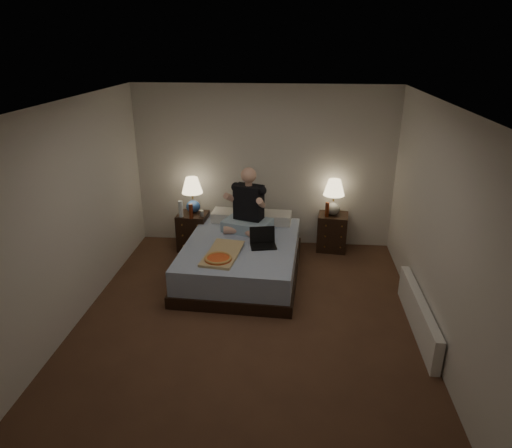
# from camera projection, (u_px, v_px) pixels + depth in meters

# --- Properties ---
(floor) EXTENTS (4.00, 4.50, 0.00)m
(floor) POSITION_uv_depth(u_px,v_px,m) (249.00, 318.00, 5.44)
(floor) COLOR brown
(floor) RESTS_ON ground
(ceiling) EXTENTS (4.00, 4.50, 0.00)m
(ceiling) POSITION_uv_depth(u_px,v_px,m) (248.00, 103.00, 4.50)
(ceiling) COLOR white
(ceiling) RESTS_ON ground
(wall_back) EXTENTS (4.00, 0.00, 2.50)m
(wall_back) POSITION_uv_depth(u_px,v_px,m) (264.00, 167.00, 7.05)
(wall_back) COLOR silver
(wall_back) RESTS_ON ground
(wall_front) EXTENTS (4.00, 0.00, 2.50)m
(wall_front) POSITION_uv_depth(u_px,v_px,m) (212.00, 351.00, 2.89)
(wall_front) COLOR silver
(wall_front) RESTS_ON ground
(wall_left) EXTENTS (0.00, 4.50, 2.50)m
(wall_left) POSITION_uv_depth(u_px,v_px,m) (72.00, 215.00, 5.14)
(wall_left) COLOR silver
(wall_left) RESTS_ON ground
(wall_right) EXTENTS (0.00, 4.50, 2.50)m
(wall_right) POSITION_uv_depth(u_px,v_px,m) (437.00, 227.00, 4.80)
(wall_right) COLOR silver
(wall_right) RESTS_ON ground
(bed) EXTENTS (1.60, 2.07, 0.50)m
(bed) POSITION_uv_depth(u_px,v_px,m) (242.00, 258.00, 6.37)
(bed) COLOR #5573AA
(bed) RESTS_ON floor
(nightstand_left) EXTENTS (0.47, 0.43, 0.58)m
(nightstand_left) POSITION_uv_depth(u_px,v_px,m) (193.00, 231.00, 7.16)
(nightstand_left) COLOR black
(nightstand_left) RESTS_ON floor
(nightstand_right) EXTENTS (0.49, 0.45, 0.58)m
(nightstand_right) POSITION_uv_depth(u_px,v_px,m) (332.00, 232.00, 7.13)
(nightstand_right) COLOR black
(nightstand_right) RESTS_ON floor
(lamp_left) EXTENTS (0.39, 0.39, 0.56)m
(lamp_left) POSITION_uv_depth(u_px,v_px,m) (193.00, 195.00, 7.01)
(lamp_left) COLOR #274C91
(lamp_left) RESTS_ON nightstand_left
(lamp_right) EXTENTS (0.35, 0.35, 0.56)m
(lamp_right) POSITION_uv_depth(u_px,v_px,m) (334.00, 197.00, 6.92)
(lamp_right) COLOR gray
(lamp_right) RESTS_ON nightstand_right
(water_bottle) EXTENTS (0.07, 0.07, 0.25)m
(water_bottle) POSITION_uv_depth(u_px,v_px,m) (181.00, 209.00, 6.89)
(water_bottle) COLOR silver
(water_bottle) RESTS_ON nightstand_left
(soda_can) EXTENTS (0.07, 0.07, 0.10)m
(soda_can) POSITION_uv_depth(u_px,v_px,m) (202.00, 213.00, 6.92)
(soda_can) COLOR #A7A7A2
(soda_can) RESTS_ON nightstand_left
(beer_bottle_left) EXTENTS (0.06, 0.06, 0.23)m
(beer_bottle_left) POSITION_uv_depth(u_px,v_px,m) (191.00, 211.00, 6.82)
(beer_bottle_left) COLOR #5E210D
(beer_bottle_left) RESTS_ON nightstand_left
(beer_bottle_right) EXTENTS (0.06, 0.06, 0.23)m
(beer_bottle_right) POSITION_uv_depth(u_px,v_px,m) (327.00, 210.00, 6.90)
(beer_bottle_right) COLOR #561F0C
(beer_bottle_right) RESTS_ON nightstand_right
(person) EXTENTS (0.79, 0.71, 0.93)m
(person) POSITION_uv_depth(u_px,v_px,m) (247.00, 200.00, 6.48)
(person) COLOR black
(person) RESTS_ON bed
(laptop) EXTENTS (0.39, 0.34, 0.24)m
(laptop) POSITION_uv_depth(u_px,v_px,m) (263.00, 239.00, 6.08)
(laptop) COLOR black
(laptop) RESTS_ON bed
(pizza_box) EXTENTS (0.50, 0.81, 0.08)m
(pizza_box) POSITION_uv_depth(u_px,v_px,m) (218.00, 259.00, 5.70)
(pizza_box) COLOR tan
(pizza_box) RESTS_ON bed
(radiator) EXTENTS (0.10, 1.60, 0.40)m
(radiator) POSITION_uv_depth(u_px,v_px,m) (418.00, 314.00, 5.15)
(radiator) COLOR white
(radiator) RESTS_ON floor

